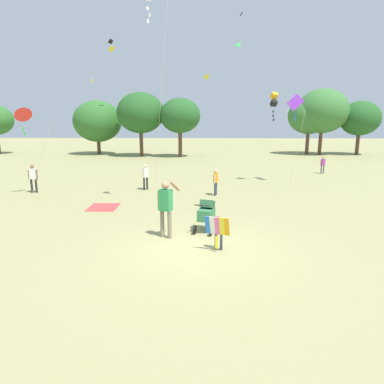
{
  "coord_description": "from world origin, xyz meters",
  "views": [
    {
      "loc": [
        0.14,
        -8.87,
        3.47
      ],
      "look_at": [
        -0.16,
        1.31,
        1.3
      ],
      "focal_mm": 31.42,
      "sensor_mm": 36.0,
      "label": 1
    }
  ],
  "objects": [
    {
      "name": "kite_blue_high",
      "position": [
        -7.86,
        6.26,
        3.71
      ],
      "size": [
        2.61,
        2.4,
        4.06
      ],
      "color": "red",
      "rests_on": "ground"
    },
    {
      "name": "child_with_butterfly_kite",
      "position": [
        0.59,
        -0.2,
        0.61
      ],
      "size": [
        0.69,
        0.45,
        0.99
      ],
      "color": "#33384C",
      "rests_on": "ground"
    },
    {
      "name": "person_kid_running",
      "position": [
        -8.09,
        7.03,
        0.81
      ],
      "size": [
        0.44,
        0.23,
        1.38
      ],
      "color": "#232328",
      "rests_on": "ground"
    },
    {
      "name": "treeline_distant",
      "position": [
        1.12,
        25.95,
        3.92
      ],
      "size": [
        41.49,
        6.84,
        6.64
      ],
      "color": "brown",
      "rests_on": "ground"
    },
    {
      "name": "picnic_blanket",
      "position": [
        -3.88,
        4.28,
        0.01
      ],
      "size": [
        1.18,
        1.35,
        0.02
      ],
      "primitive_type": "cube",
      "rotation": [
        0.0,
        0.0,
        0.02
      ],
      "color": "#CC3D3D",
      "rests_on": "ground"
    },
    {
      "name": "stroller",
      "position": [
        0.29,
        1.42,
        0.61
      ],
      "size": [
        0.71,
        1.12,
        1.03
      ],
      "color": "black",
      "rests_on": "ground"
    },
    {
      "name": "distant_kites_cluster",
      "position": [
        -3.67,
        23.57,
        9.35
      ],
      "size": [
        12.99,
        6.02,
        5.32
      ],
      "color": "black"
    },
    {
      "name": "person_adult_flyer",
      "position": [
        -0.93,
        0.78,
        1.04
      ],
      "size": [
        0.68,
        0.5,
        1.8
      ],
      "color": "#7F705B",
      "rests_on": "ground"
    },
    {
      "name": "person_couple_left",
      "position": [
        -2.74,
        7.91,
        0.77
      ],
      "size": [
        0.31,
        0.34,
        1.31
      ],
      "color": "#232328",
      "rests_on": "ground"
    },
    {
      "name": "person_red_shirt",
      "position": [
        0.79,
        6.69,
        0.74
      ],
      "size": [
        0.24,
        0.39,
        1.25
      ],
      "color": "#33384C",
      "rests_on": "ground"
    },
    {
      "name": "kite_orange_delta",
      "position": [
        5.17,
        10.01,
        4.32
      ],
      "size": [
        0.85,
        4.14,
        4.91
      ],
      "color": "purple",
      "rests_on": "ground"
    },
    {
      "name": "kite_green_novelty",
      "position": [
        4.02,
        10.08,
        4.57
      ],
      "size": [
        0.69,
        1.75,
        4.98
      ],
      "color": "#F4A319",
      "rests_on": "ground"
    },
    {
      "name": "person_sitting_far",
      "position": [
        8.17,
        13.59,
        0.67
      ],
      "size": [
        0.35,
        0.21,
        1.13
      ],
      "color": "#4C4C51",
      "rests_on": "ground"
    },
    {
      "name": "ground_plane",
      "position": [
        0.0,
        0.0,
        0.0
      ],
      "size": [
        120.0,
        120.0,
        0.0
      ],
      "primitive_type": "plane",
      "color": "#938E5B"
    }
  ]
}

